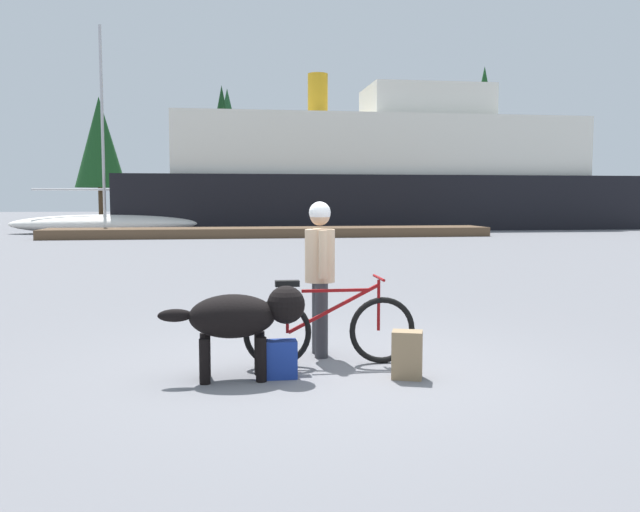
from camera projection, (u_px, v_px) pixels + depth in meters
name	position (u px, v px, depth m)	size (l,w,h in m)	color
ground_plane	(324.00, 369.00, 6.62)	(160.00, 160.00, 0.00)	slate
bicycle	(329.00, 329.00, 6.76)	(1.76, 0.44, 0.90)	black
person_cyclist	(320.00, 264.00, 7.13)	(0.32, 0.53, 1.65)	#333338
dog	(242.00, 317.00, 6.23)	(1.36, 0.48, 0.87)	black
backpack	(407.00, 355.00, 6.27)	(0.28, 0.20, 0.45)	#8C7251
handbag_pannier	(280.00, 359.00, 6.29)	(0.32, 0.18, 0.36)	navy
dock_pier	(271.00, 232.00, 29.31)	(19.18, 2.43, 0.40)	brown
ferry_boat	(379.00, 175.00, 37.64)	(27.89, 7.59, 8.48)	black
sailboat_moored	(105.00, 223.00, 32.18)	(8.85, 2.48, 9.80)	silver
pine_tree_far_left	(100.00, 143.00, 52.86)	(3.94, 3.94, 9.65)	#4C331E
pine_tree_center	(222.00, 139.00, 54.99)	(3.37, 3.37, 10.88)	#4C331E
pine_tree_far_right	(484.00, 127.00, 55.79)	(3.97, 3.97, 12.57)	#4C331E
pine_tree_mid_back	(228.00, 138.00, 57.75)	(3.76, 3.76, 11.07)	#4C331E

